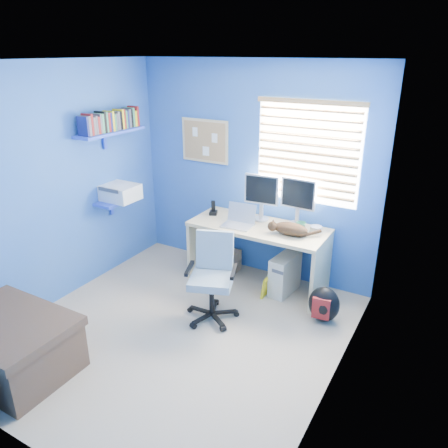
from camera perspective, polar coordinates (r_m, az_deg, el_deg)
The scene contains 23 objects.
floor at distance 4.43m, azimuth -6.05°, elevation -13.90°, with size 3.00×3.20×0.00m, color tan.
ceiling at distance 3.60m, azimuth -7.71°, elevation 20.41°, with size 3.00×3.20×0.00m, color white.
wall_back at distance 5.15m, azimuth 3.83°, elevation 6.84°, with size 3.00×0.01×2.50m, color #3B6CBB.
wall_front at distance 2.84m, azimuth -26.32°, elevation -8.50°, with size 3.00×0.01×2.50m, color #3B6CBB.
wall_left at distance 4.85m, azimuth -21.29°, elevation 4.42°, with size 0.01×3.20×2.50m, color #3B6CBB.
wall_right at distance 3.24m, azimuth 15.22°, elevation -3.20°, with size 0.01×3.20×2.50m, color #3B6CBB.
desk at distance 5.06m, azimuth 4.41°, elevation -4.10°, with size 1.55×0.65×0.74m, color beige.
laptop at distance 4.84m, azimuth 1.78°, elevation 0.91°, with size 0.33×0.26×0.22m, color silver.
monitor_left at distance 5.00m, azimuth 4.97°, elevation 3.46°, with size 0.40×0.12×0.54m, color silver.
monitor_right at distance 4.90m, azimuth 9.67°, elevation 2.86°, with size 0.40×0.12×0.54m, color silver.
phone at distance 5.21m, azimuth -1.40°, elevation 2.15°, with size 0.09×0.11×0.17m, color black.
mug at distance 4.81m, azimuth 9.99°, elevation -0.34°, with size 0.10×0.09×0.10m, color #328156.
cd_spindle at distance 4.81m, azimuth 11.92°, elevation -0.67°, with size 0.13×0.13×0.07m, color silver.
cat at distance 4.69m, azimuth 8.72°, elevation -0.64°, with size 0.37×0.20×0.13m, color black.
tower_pc at distance 5.00m, azimuth 7.96°, elevation -6.49°, with size 0.19×0.44×0.45m, color beige.
drawer_boxes at distance 5.45m, azimuth 0.01°, elevation -4.81°, with size 0.35×0.28×0.27m, color tan.
yellow_book at distance 4.93m, azimuth 5.48°, elevation -8.17°, with size 0.03×0.17×0.24m, color yellow.
backpack at distance 4.59m, azimuth 12.93°, elevation -10.16°, with size 0.32×0.24×0.37m, color black.
bed_corner at distance 4.24m, azimuth -26.03°, elevation -14.06°, with size 1.02×0.73×0.49m, color brown.
office_chair at distance 4.48m, azimuth -1.52°, elevation -8.30°, with size 0.66×0.66×0.88m.
window_blinds at distance 4.81m, azimuth 10.80°, elevation 9.11°, with size 1.15×0.05×1.10m.
corkboard at distance 5.37m, azimuth -2.53°, elevation 10.78°, with size 0.64×0.02×0.52m.
wall_shelves at distance 5.18m, azimuth -14.17°, elevation 8.42°, with size 0.42×0.90×1.05m.
Camera 1 is at (2.17, -2.88, 2.58)m, focal length 35.00 mm.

